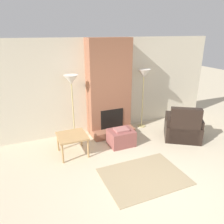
# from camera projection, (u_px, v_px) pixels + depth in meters

# --- Properties ---
(ground_plane) EXTENTS (24.00, 24.00, 0.00)m
(ground_plane) POSITION_uv_depth(u_px,v_px,m) (166.00, 190.00, 4.03)
(ground_plane) COLOR beige
(wall_back) EXTENTS (6.89, 0.06, 2.60)m
(wall_back) POSITION_uv_depth(u_px,v_px,m) (105.00, 86.00, 6.16)
(wall_back) COLOR beige
(wall_back) RESTS_ON ground_plane
(fireplace) EXTENTS (1.18, 0.75, 2.60)m
(fireplace) POSITION_uv_depth(u_px,v_px,m) (109.00, 90.00, 5.95)
(fireplace) COLOR #935B42
(fireplace) RESTS_ON ground_plane
(ottoman) EXTENTS (0.62, 0.51, 0.45)m
(ottoman) POSITION_uv_depth(u_px,v_px,m) (121.00, 137.00, 5.55)
(ottoman) COLOR #8C4C47
(ottoman) RESTS_ON ground_plane
(armchair) EXTENTS (1.22, 1.20, 0.96)m
(armchair) POSITION_uv_depth(u_px,v_px,m) (183.00, 129.00, 5.82)
(armchair) COLOR black
(armchair) RESTS_ON ground_plane
(side_table) EXTENTS (0.66, 0.66, 0.49)m
(side_table) POSITION_uv_depth(u_px,v_px,m) (72.00, 138.00, 5.05)
(side_table) COLOR tan
(side_table) RESTS_ON ground_plane
(floor_lamp_left) EXTENTS (0.37, 0.37, 1.74)m
(floor_lamp_left) POSITION_uv_depth(u_px,v_px,m) (71.00, 83.00, 5.41)
(floor_lamp_left) COLOR tan
(floor_lamp_left) RESTS_ON ground_plane
(floor_lamp_right) EXTENTS (0.37, 0.37, 1.74)m
(floor_lamp_right) POSITION_uv_depth(u_px,v_px,m) (144.00, 76.00, 6.17)
(floor_lamp_right) COLOR tan
(floor_lamp_right) RESTS_ON ground_plane
(area_rug) EXTENTS (1.62, 1.22, 0.01)m
(area_rug) POSITION_uv_depth(u_px,v_px,m) (144.00, 176.00, 4.39)
(area_rug) COLOR #9E8966
(area_rug) RESTS_ON ground_plane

